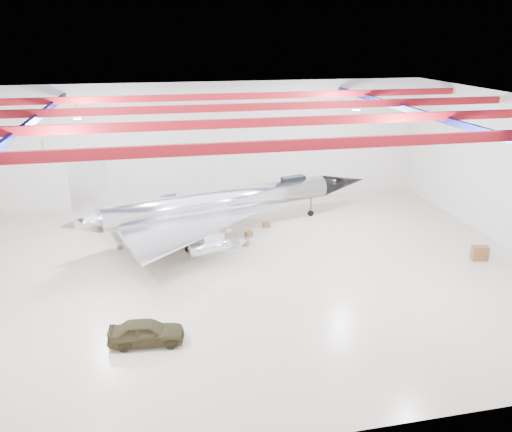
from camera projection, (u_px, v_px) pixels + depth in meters
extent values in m
plane|color=beige|center=(241.00, 271.00, 33.34)|extent=(40.00, 40.00, 0.00)
plane|color=silver|center=(211.00, 144.00, 45.22)|extent=(40.00, 0.00, 40.00)
plane|color=#0A0F38|center=(239.00, 104.00, 29.54)|extent=(40.00, 40.00, 0.00)
cube|color=maroon|center=(275.00, 146.00, 21.48)|extent=(39.50, 0.25, 0.50)
cube|color=maroon|center=(248.00, 123.00, 26.99)|extent=(39.50, 0.25, 0.50)
cube|color=maroon|center=(231.00, 108.00, 32.50)|extent=(39.50, 0.25, 0.50)
cube|color=maroon|center=(218.00, 97.00, 38.01)|extent=(39.50, 0.25, 0.50)
cube|color=#0E1654|center=(25.00, 127.00, 27.55)|extent=(0.25, 29.50, 0.40)
cube|color=#0E1654|center=(422.00, 113.00, 32.15)|extent=(0.25, 29.50, 0.40)
cube|color=silver|center=(44.00, 157.00, 22.56)|extent=(0.55, 0.55, 0.25)
cube|color=silver|center=(444.00, 139.00, 26.40)|extent=(0.55, 0.55, 0.25)
cube|color=silver|center=(77.00, 116.00, 33.58)|extent=(0.55, 0.55, 0.25)
cube|color=silver|center=(356.00, 108.00, 37.42)|extent=(0.55, 0.55, 0.25)
cylinder|color=silver|center=(222.00, 202.00, 38.93)|extent=(18.37, 6.67, 1.85)
cone|color=black|center=(343.00, 183.00, 43.88)|extent=(4.96, 3.01, 1.85)
cone|color=silver|center=(80.00, 224.00, 34.37)|extent=(3.17, 2.52, 1.85)
cube|color=silver|center=(90.00, 189.00, 33.94)|extent=(2.53, 0.79, 4.17)
cube|color=black|center=(293.00, 179.00, 41.36)|extent=(2.16, 1.25, 0.46)
cylinder|color=silver|center=(214.00, 247.00, 33.93)|extent=(3.62, 1.73, 0.83)
cylinder|color=silver|center=(202.00, 235.00, 35.87)|extent=(3.62, 1.73, 0.83)
cylinder|color=silver|center=(177.00, 212.00, 40.51)|extent=(3.62, 1.73, 0.83)
cylinder|color=silver|center=(168.00, 204.00, 42.45)|extent=(3.62, 1.73, 0.83)
cylinder|color=#59595B|center=(311.00, 207.00, 43.10)|extent=(0.17, 0.17, 1.67)
cylinder|color=black|center=(311.00, 213.00, 43.30)|extent=(0.55, 0.33, 0.52)
cylinder|color=#59595B|center=(188.00, 241.00, 36.02)|extent=(0.17, 0.17, 1.67)
cylinder|color=black|center=(188.00, 248.00, 36.22)|extent=(0.55, 0.33, 0.52)
cylinder|color=#59595B|center=(168.00, 221.00, 39.89)|extent=(0.17, 0.17, 1.67)
cylinder|color=black|center=(169.00, 228.00, 40.09)|extent=(0.55, 0.33, 0.52)
imported|color=#39331C|center=(146.00, 332.00, 25.41)|extent=(3.98, 1.92, 1.31)
cube|color=brown|center=(480.00, 253.00, 34.84)|extent=(1.20, 0.77, 1.02)
cube|color=olive|center=(142.00, 250.00, 36.14)|extent=(0.57, 0.48, 0.37)
cube|color=maroon|center=(219.00, 235.00, 38.89)|extent=(0.57, 0.49, 0.35)
cylinder|color=#59595B|center=(246.00, 243.00, 37.24)|extent=(0.49, 0.49, 0.44)
cube|color=olive|center=(266.00, 225.00, 40.88)|extent=(0.57, 0.45, 0.39)
cube|color=#59595B|center=(120.00, 248.00, 36.68)|extent=(0.45, 0.41, 0.26)
cube|color=olive|center=(249.00, 234.00, 38.98)|extent=(0.66, 0.60, 0.37)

